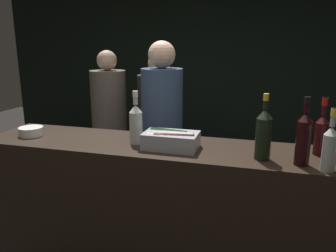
# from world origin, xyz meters

# --- Properties ---
(wall_back_chalkboard) EXTENTS (6.40, 0.06, 2.80)m
(wall_back_chalkboard) POSITION_xyz_m (0.00, 2.83, 1.40)
(wall_back_chalkboard) COLOR black
(wall_back_chalkboard) RESTS_ON ground_plane
(bar_counter) EXTENTS (2.48, 0.53, 1.10)m
(bar_counter) POSITION_xyz_m (0.00, 0.27, 0.55)
(bar_counter) COLOR black
(bar_counter) RESTS_ON ground_plane
(ice_bin_with_bottles) EXTENTS (0.33, 0.21, 0.11)m
(ice_bin_with_bottles) POSITION_xyz_m (0.04, 0.22, 1.16)
(ice_bin_with_bottles) COLOR #9EA0A5
(ice_bin_with_bottles) RESTS_ON bar_counter
(bowl_white) EXTENTS (0.16, 0.16, 0.06)m
(bowl_white) POSITION_xyz_m (-0.98, 0.23, 1.13)
(bowl_white) COLOR silver
(bowl_white) RESTS_ON bar_counter
(candle_votive) EXTENTS (0.06, 0.06, 0.05)m
(candle_votive) POSITION_xyz_m (0.59, 0.29, 1.12)
(candle_votive) COLOR silver
(candle_votive) RESTS_ON bar_counter
(champagne_bottle) EXTENTS (0.09, 0.09, 0.37)m
(champagne_bottle) POSITION_xyz_m (0.58, 0.17, 1.25)
(champagne_bottle) COLOR black
(champagne_bottle) RESTS_ON bar_counter
(rose_wine_bottle) EXTENTS (0.07, 0.07, 0.32)m
(rose_wine_bottle) POSITION_xyz_m (0.90, 0.08, 1.23)
(rose_wine_bottle) COLOR #9EA899
(rose_wine_bottle) RESTS_ON bar_counter
(white_wine_bottle) EXTENTS (0.08, 0.08, 0.34)m
(white_wine_bottle) POSITION_xyz_m (-0.20, 0.25, 1.24)
(white_wine_bottle) COLOR #B2B7AD
(white_wine_bottle) RESTS_ON bar_counter
(red_wine_bottle_tall) EXTENTS (0.07, 0.07, 0.33)m
(red_wine_bottle_tall) POSITION_xyz_m (0.90, 0.34, 1.23)
(red_wine_bottle_tall) COLOR black
(red_wine_bottle_tall) RESTS_ON bar_counter
(red_wine_bottle_black_foil) EXTENTS (0.08, 0.08, 0.36)m
(red_wine_bottle_black_foil) POSITION_xyz_m (0.78, 0.13, 1.25)
(red_wine_bottle_black_foil) COLOR black
(red_wine_bottle_black_foil) RESTS_ON bar_counter
(person_in_hoodie) EXTENTS (0.33, 0.33, 1.75)m
(person_in_hoodie) POSITION_xyz_m (-0.20, 0.80, 0.99)
(person_in_hoodie) COLOR black
(person_in_hoodie) RESTS_ON ground_plane
(person_blond_tee) EXTENTS (0.38, 0.38, 1.66)m
(person_blond_tee) POSITION_xyz_m (-1.02, 1.54, 0.92)
(person_blond_tee) COLOR black
(person_blond_tee) RESTS_ON ground_plane
(person_grey_polo) EXTENTS (0.42, 0.42, 1.65)m
(person_grey_polo) POSITION_xyz_m (-0.38, 1.31, 0.91)
(person_grey_polo) COLOR black
(person_grey_polo) RESTS_ON ground_plane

